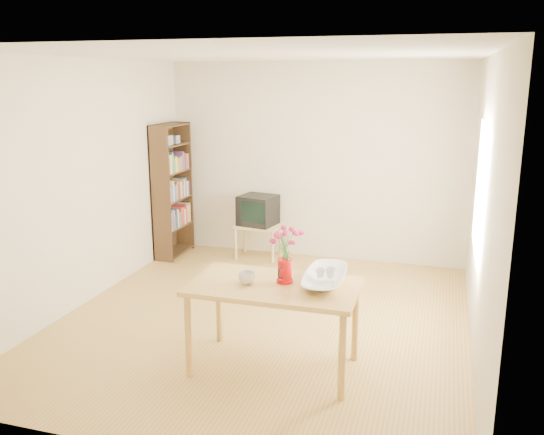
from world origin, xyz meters
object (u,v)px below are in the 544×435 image
(table, at_px, (274,294))
(bowl, at_px, (325,255))
(pitcher, at_px, (285,272))
(television, at_px, (258,210))
(mug, at_px, (247,278))

(table, height_order, bowl, bowl)
(pitcher, bearing_deg, table, -126.08)
(table, xyz_separation_m, television, (-1.09, 2.90, -0.00))
(mug, distance_m, television, 3.08)
(bowl, bearing_deg, television, 118.32)
(pitcher, distance_m, mug, 0.32)
(mug, distance_m, bowl, 0.67)
(mug, bearing_deg, table, -163.26)
(table, bearing_deg, pitcher, 44.70)
(pitcher, distance_m, bowl, 0.36)
(pitcher, relative_size, bowl, 0.43)
(mug, height_order, television, television)
(table, bearing_deg, mug, -165.04)
(bowl, bearing_deg, table, -157.16)
(bowl, bearing_deg, mug, -159.83)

